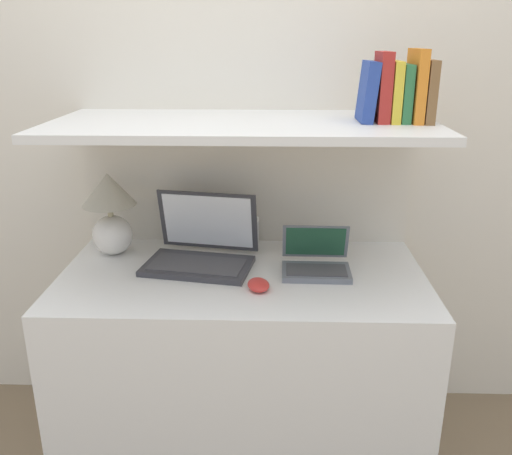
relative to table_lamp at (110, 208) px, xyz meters
The scene contains 15 objects.
wall_back 0.61m from the table_lamp, 23.72° to the left, with size 6.00×0.05×2.40m.
desk 0.78m from the table_lamp, 19.23° to the right, with size 1.30×0.67×0.76m.
back_riser 0.62m from the table_lamp, 19.35° to the left, with size 1.30×0.04×1.26m.
shelf 0.62m from the table_lamp, 11.55° to the right, with size 1.30×0.61×0.03m.
table_lamp is the anchor object (origin of this frame).
laptop_large 0.39m from the table_lamp, 14.14° to the right, with size 0.42×0.35×0.25m.
laptop_small 0.80m from the table_lamp, 10.67° to the right, with size 0.24×0.21×0.16m.
computer_mouse 0.67m from the table_lamp, 27.84° to the right, with size 0.09×0.11×0.03m.
router_box 0.53m from the table_lamp, 10.55° to the left, with size 0.10×0.07×0.11m.
book_brown 1.20m from the table_lamp, ahead, with size 0.03×0.18×0.20m.
book_orange 1.18m from the table_lamp, ahead, with size 0.03×0.18×0.23m.
book_green 1.13m from the table_lamp, ahead, with size 0.03×0.15×0.18m.
book_yellow 1.11m from the table_lamp, ahead, with size 0.03×0.16×0.19m.
book_red 1.08m from the table_lamp, ahead, with size 0.04×0.15×0.22m.
book_blue 1.03m from the table_lamp, ahead, with size 0.05×0.16×0.20m.
Camera 1 is at (0.10, -1.42, 1.55)m, focal length 38.00 mm.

